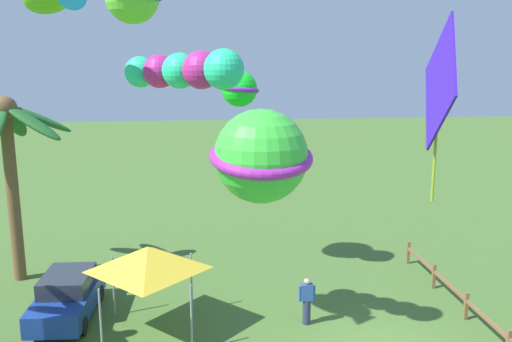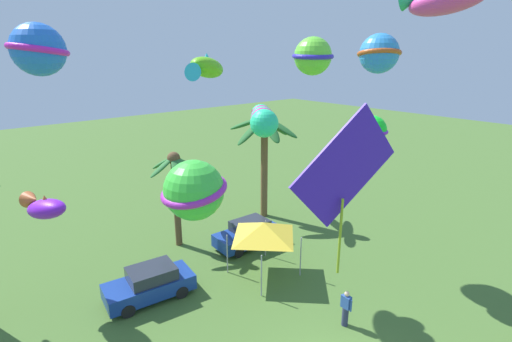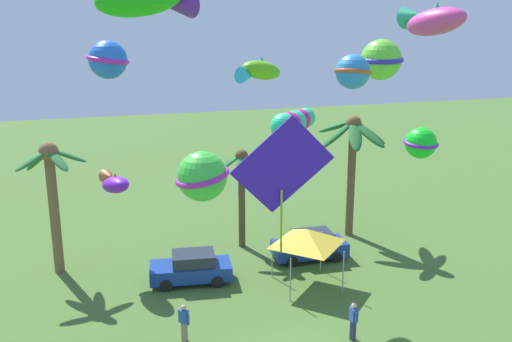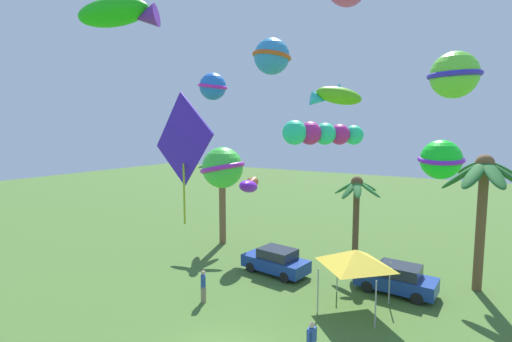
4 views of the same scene
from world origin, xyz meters
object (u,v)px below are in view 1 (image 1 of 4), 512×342
kite_tube_9 (185,71)px  palm_tree_2 (8,140)px  festival_tent (148,258)px  kite_ball_7 (240,89)px  kite_ball_3 (261,156)px  spectator_0 (307,300)px  kite_diamond_10 (440,84)px  parked_car_1 (67,296)px

kite_tube_9 → palm_tree_2: bearing=47.4°
festival_tent → kite_ball_7: 6.92m
palm_tree_2 → kite_ball_3: size_ratio=3.17×
palm_tree_2 → festival_tent: palm_tree_2 is taller
kite_ball_7 → spectator_0: bearing=-153.3°
kite_ball_7 → kite_diamond_10: (-7.54, -4.08, 0.55)m
festival_tent → kite_ball_3: bearing=-152.7°
kite_ball_3 → kite_tube_9: size_ratio=0.70×
palm_tree_2 → kite_tube_9: bearing=-132.6°
palm_tree_2 → kite_ball_3: kite_ball_3 is taller
kite_ball_7 → kite_diamond_10: kite_diamond_10 is taller
kite_ball_7 → kite_diamond_10: bearing=-151.6°
spectator_0 → kite_tube_9: size_ratio=0.49×
spectator_0 → kite_tube_9: bearing=109.0°
kite_ball_7 → kite_diamond_10: 8.59m
spectator_0 → kite_ball_7: bearing=26.7°
festival_tent → kite_ball_7: kite_ball_7 is taller
parked_car_1 → kite_ball_3: size_ratio=1.77×
parked_car_1 → kite_ball_7: 9.25m
kite_ball_3 → kite_ball_7: size_ratio=1.35×
kite_ball_7 → kite_tube_9: (-4.95, 1.86, 0.80)m
spectator_0 → festival_tent: bearing=89.9°
festival_tent → kite_ball_7: size_ratio=1.71×
parked_car_1 → kite_ball_7: kite_ball_7 is taller
kite_diamond_10 → festival_tent: bearing=61.9°
parked_car_1 → kite_ball_3: bearing=-140.4°
kite_ball_3 → spectator_0: bearing=-21.6°
parked_car_1 → kite_ball_3: (-6.85, -5.66, 5.88)m
festival_tent → spectator_0: bearing=-90.1°
kite_ball_3 → kite_ball_7: kite_ball_7 is taller
festival_tent → kite_ball_3: kite_ball_3 is taller
palm_tree_2 → spectator_0: 12.44m
palm_tree_2 → kite_diamond_10: bearing=-124.7°
festival_tent → kite_tube_9: bearing=-134.4°
spectator_0 → kite_tube_9: kite_tube_9 is taller
parked_car_1 → spectator_0: bearing=-99.8°
kite_ball_7 → kite_ball_3: bearing=178.0°
spectator_0 → festival_tent: size_ratio=0.56×
palm_tree_2 → kite_ball_7: bearing=-98.2°
palm_tree_2 → kite_ball_3: bearing=-141.6°
parked_car_1 → kite_tube_9: (-2.62, -4.13, 7.46)m
parked_car_1 → spectator_0: (-1.35, -7.83, 0.06)m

